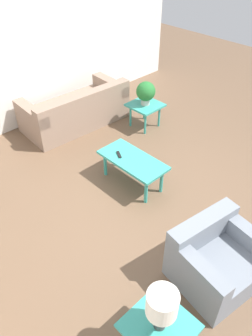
{
  "coord_description": "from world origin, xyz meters",
  "views": [
    {
      "loc": [
        -2.32,
        2.71,
        3.32
      ],
      "look_at": [
        0.17,
        0.3,
        0.55
      ],
      "focal_mm": 35.0,
      "sensor_mm": 36.0,
      "label": 1
    }
  ],
  "objects_px": {
    "sofa": "(76,111)",
    "potted_plant": "(146,92)",
    "armchair": "(216,259)",
    "coffee_table": "(133,162)",
    "side_table_plant": "(145,107)",
    "table_lamp": "(162,306)",
    "side_table_lamp": "(159,329)"
  },
  "relations": [
    {
      "from": "coffee_table",
      "to": "side_table_plant",
      "type": "distance_m",
      "value": 1.69
    },
    {
      "from": "side_table_lamp",
      "to": "potted_plant",
      "type": "distance_m",
      "value": 4.1
    },
    {
      "from": "side_table_plant",
      "to": "potted_plant",
      "type": "distance_m",
      "value": 0.31
    },
    {
      "from": "armchair",
      "to": "table_lamp",
      "type": "relative_size",
      "value": 2.12
    },
    {
      "from": "coffee_table",
      "to": "side_table_plant",
      "type": "height_order",
      "value": "side_table_plant"
    },
    {
      "from": "sofa",
      "to": "side_table_lamp",
      "type": "xyz_separation_m",
      "value": [
        -3.85,
        2.01,
        0.11
      ]
    },
    {
      "from": "armchair",
      "to": "table_lamp",
      "type": "xyz_separation_m",
      "value": [
        -0.1,
        1.07,
        0.5
      ]
    },
    {
      "from": "sofa",
      "to": "coffee_table",
      "type": "bearing_deg",
      "value": 79.99
    },
    {
      "from": "sofa",
      "to": "potted_plant",
      "type": "xyz_separation_m",
      "value": [
        -0.96,
        -0.89,
        0.42
      ]
    },
    {
      "from": "side_table_plant",
      "to": "side_table_lamp",
      "type": "relative_size",
      "value": 1.0
    },
    {
      "from": "potted_plant",
      "to": "side_table_lamp",
      "type": "bearing_deg",
      "value": 134.99
    },
    {
      "from": "coffee_table",
      "to": "potted_plant",
      "type": "bearing_deg",
      "value": -52.95
    },
    {
      "from": "side_table_lamp",
      "to": "potted_plant",
      "type": "xyz_separation_m",
      "value": [
        2.89,
        -2.89,
        0.31
      ]
    },
    {
      "from": "armchair",
      "to": "sofa",
      "type": "bearing_deg",
      "value": 85.1
    },
    {
      "from": "table_lamp",
      "to": "side_table_plant",
      "type": "bearing_deg",
      "value": -45.01
    },
    {
      "from": "side_table_plant",
      "to": "table_lamp",
      "type": "relative_size",
      "value": 1.18
    },
    {
      "from": "sofa",
      "to": "armchair",
      "type": "distance_m",
      "value": 3.87
    },
    {
      "from": "sofa",
      "to": "side_table_plant",
      "type": "xyz_separation_m",
      "value": [
        -0.96,
        -0.89,
        0.11
      ]
    },
    {
      "from": "armchair",
      "to": "coffee_table",
      "type": "bearing_deg",
      "value": 84.08
    },
    {
      "from": "coffee_table",
      "to": "side_table_plant",
      "type": "xyz_separation_m",
      "value": [
        1.02,
        -1.35,
        0.01
      ]
    },
    {
      "from": "armchair",
      "to": "side_table_lamp",
      "type": "xyz_separation_m",
      "value": [
        -0.1,
        1.07,
        0.11
      ]
    },
    {
      "from": "side_table_lamp",
      "to": "sofa",
      "type": "bearing_deg",
      "value": -27.53
    },
    {
      "from": "armchair",
      "to": "potted_plant",
      "type": "distance_m",
      "value": 3.37
    },
    {
      "from": "coffee_table",
      "to": "potted_plant",
      "type": "distance_m",
      "value": 1.72
    },
    {
      "from": "sofa",
      "to": "side_table_lamp",
      "type": "bearing_deg",
      "value": 65.58
    },
    {
      "from": "coffee_table",
      "to": "side_table_lamp",
      "type": "xyz_separation_m",
      "value": [
        -1.88,
        1.55,
        0.01
      ]
    },
    {
      "from": "sofa",
      "to": "coffee_table",
      "type": "xyz_separation_m",
      "value": [
        -1.98,
        0.46,
        0.11
      ]
    },
    {
      "from": "coffee_table",
      "to": "side_table_plant",
      "type": "bearing_deg",
      "value": -52.95
    },
    {
      "from": "sofa",
      "to": "potted_plant",
      "type": "height_order",
      "value": "potted_plant"
    },
    {
      "from": "potted_plant",
      "to": "side_table_plant",
      "type": "bearing_deg",
      "value": 0.0
    },
    {
      "from": "coffee_table",
      "to": "potted_plant",
      "type": "xyz_separation_m",
      "value": [
        1.02,
        -1.35,
        0.31
      ]
    },
    {
      "from": "side_table_plant",
      "to": "coffee_table",
      "type": "bearing_deg",
      "value": 127.05
    }
  ]
}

